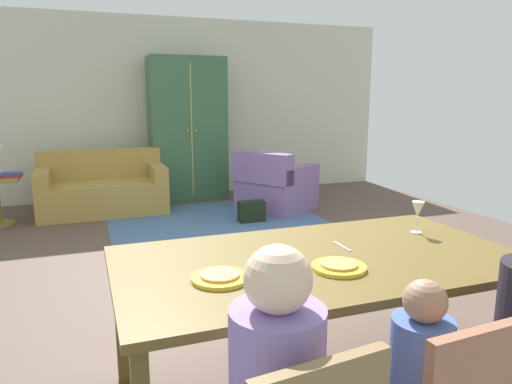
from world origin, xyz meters
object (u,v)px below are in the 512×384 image
(armchair, at_px, (275,187))
(book_upper, at_px, (11,174))
(plate_near_man, at_px, (220,278))
(armoire, at_px, (188,129))
(handbag, at_px, (251,211))
(plate_near_child, at_px, (339,267))
(dining_table, at_px, (320,269))
(book_lower, at_px, (12,176))
(wine_glass, at_px, (418,211))
(couch, at_px, (103,190))

(armchair, bearing_deg, book_upper, 172.41)
(plate_near_man, relative_size, armoire, 0.12)
(plate_near_man, bearing_deg, armchair, 64.57)
(plate_near_man, relative_size, handbag, 0.78)
(plate_near_child, distance_m, armchair, 4.31)
(dining_table, height_order, handbag, dining_table)
(dining_table, xyz_separation_m, plate_near_child, (0.00, -0.18, 0.07))
(armchair, relative_size, book_lower, 5.39)
(plate_near_man, height_order, wine_glass, wine_glass)
(wine_glass, bearing_deg, book_upper, 122.22)
(handbag, bearing_deg, dining_table, -104.02)
(plate_near_child, xyz_separation_m, wine_glass, (0.72, 0.36, 0.12))
(armoire, bearing_deg, wine_glass, -86.63)
(wine_glass, relative_size, couch, 0.11)
(dining_table, bearing_deg, wine_glass, 14.12)
(handbag, bearing_deg, book_upper, 161.77)
(wine_glass, distance_m, book_lower, 4.89)
(plate_near_man, height_order, handbag, plate_near_man)
(armchair, height_order, armoire, armoire)
(plate_near_child, relative_size, book_lower, 1.14)
(armchair, height_order, handbag, armchair)
(armchair, bearing_deg, plate_near_man, -115.43)
(plate_near_man, relative_size, plate_near_child, 1.00)
(wine_glass, bearing_deg, handbag, 87.58)
(dining_table, distance_m, handbag, 3.56)
(dining_table, relative_size, book_upper, 9.04)
(couch, xyz_separation_m, armoire, (1.28, 0.49, 0.75))
(plate_near_man, height_order, plate_near_child, same)
(armoire, bearing_deg, book_upper, -162.22)
(wine_glass, bearing_deg, book_lower, 122.17)
(plate_near_child, bearing_deg, wine_glass, 26.70)
(armoire, bearing_deg, couch, -159.05)
(book_lower, bearing_deg, dining_table, -66.40)
(plate_near_child, xyz_separation_m, book_upper, (-1.89, 4.50, -0.15))
(book_upper, bearing_deg, book_lower, -36.23)
(plate_near_child, distance_m, book_lower, 4.87)
(wine_glass, xyz_separation_m, book_lower, (-2.60, 4.13, -0.30))
(dining_table, xyz_separation_m, armchair, (1.36, 3.88, -0.38))
(dining_table, relative_size, plate_near_child, 7.95)
(plate_near_man, xyz_separation_m, armchair, (1.90, 4.00, -0.45))
(dining_table, height_order, book_lower, dining_table)
(wine_glass, xyz_separation_m, armchair, (0.64, 3.70, -0.57))
(book_upper, bearing_deg, armchair, -7.59)
(armoire, xyz_separation_m, handbag, (0.42, -1.65, -0.92))
(plate_near_man, height_order, armchair, armchair)
(book_upper, bearing_deg, plate_near_child, -67.19)
(book_lower, relative_size, handbag, 0.69)
(plate_near_child, xyz_separation_m, handbag, (0.85, 3.59, -0.64))
(dining_table, bearing_deg, plate_near_child, -90.00)
(dining_table, relative_size, armchair, 1.68)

